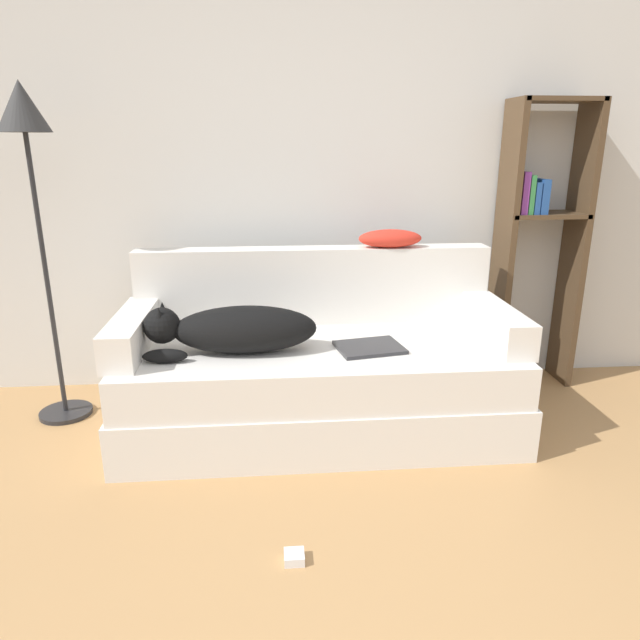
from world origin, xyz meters
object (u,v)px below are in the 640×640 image
dog (234,329)px  couch (318,387)px  bookshelf (539,230)px  floor_lamp (29,155)px  laptop (369,347)px  throw_pillow (390,238)px  power_adapter (294,557)px

dog → couch: bearing=12.5°
bookshelf → floor_lamp: bearing=-174.7°
dog → bookshelf: bookshelf is taller
dog → floor_lamp: size_ratio=0.48×
laptop → bookshelf: bearing=18.9°
dog → floor_lamp: (-0.94, 0.35, 0.77)m
bookshelf → dog: bearing=-160.8°
couch → laptop: laptop is taller
throw_pillow → dog: bearing=-152.1°
power_adapter → laptop: bearing=65.2°
laptop → throw_pillow: 0.65m
bookshelf → floor_lamp: floor_lamp is taller
bookshelf → laptop: bearing=-150.4°
dog → bookshelf: 1.84m
throw_pillow → power_adapter: (-0.58, -1.31, -0.90)m
couch → dog: bearing=-167.5°
dog → laptop: dog is taller
dog → throw_pillow: throw_pillow is taller
couch → bookshelf: bearing=21.2°
throw_pillow → floor_lamp: (-1.75, -0.08, 0.43)m
couch → floor_lamp: size_ratio=1.15×
throw_pillow → floor_lamp: 1.81m
throw_pillow → power_adapter: 1.69m
couch → floor_lamp: floor_lamp is taller
dog → throw_pillow: 0.98m
laptop → power_adapter: bearing=-125.5°
couch → dog: 0.54m
throw_pillow → floor_lamp: bearing=-177.4°
throw_pillow → floor_lamp: floor_lamp is taller
laptop → power_adapter: 1.06m
couch → throw_pillow: size_ratio=5.69×
laptop → floor_lamp: 1.84m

